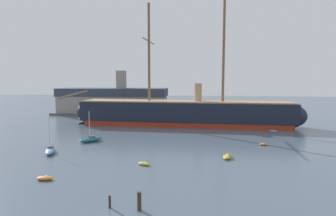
{
  "coord_description": "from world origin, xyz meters",
  "views": [
    {
      "loc": [
        8.63,
        -23.62,
        13.65
      ],
      "look_at": [
        1.94,
        41.78,
        6.74
      ],
      "focal_mm": 30.19,
      "sensor_mm": 36.0,
      "label": 1
    }
  ],
  "objects": [
    {
      "name": "mooring_piling_left_pair",
      "position": [
        2.81,
        3.96,
        0.99
      ],
      "size": [
        0.44,
        0.44,
        1.97
      ],
      "primitive_type": "cylinder",
      "color": "#382B1E",
      "rests_on": "ground"
    },
    {
      "name": "dinghy_mid_right",
      "position": [
        13.89,
        24.3,
        0.34
      ],
      "size": [
        1.9,
        3.1,
        0.68
      ],
      "color": "gold",
      "rests_on": "ground"
    },
    {
      "name": "dinghy_near_centre",
      "position": [
        0.43,
        19.16,
        0.24
      ],
      "size": [
        2.22,
        1.55,
        0.48
      ],
      "color": "gold",
      "rests_on": "ground"
    },
    {
      "name": "sailboat_mid_left",
      "position": [
        -17.99,
        24.52,
        0.57
      ],
      "size": [
        3.16,
        5.41,
        6.75
      ],
      "color": "#7FB2D6",
      "rests_on": "ground"
    },
    {
      "name": "dinghy_far_left",
      "position": [
        -25.93,
        57.46,
        0.32
      ],
      "size": [
        2.49,
        2.91,
        0.64
      ],
      "color": "gray",
      "rests_on": "ground"
    },
    {
      "name": "dockside_warehouse_left",
      "position": [
        -23.3,
        81.53,
        5.0
      ],
      "size": [
        44.55,
        13.58,
        16.56
      ],
      "color": "#565659",
      "rests_on": "ground"
    },
    {
      "name": "dinghy_far_right",
      "position": [
        28.22,
        49.97,
        0.23
      ],
      "size": [
        2.07,
        1.31,
        0.45
      ],
      "color": "#7FB2D6",
      "rests_on": "ground"
    },
    {
      "name": "sailboat_alongside_bow",
      "position": [
        -14.04,
        34.26,
        0.57
      ],
      "size": [
        4.64,
        4.87,
        6.74
      ],
      "color": "#236670",
      "rests_on": "ground"
    },
    {
      "name": "tall_ship",
      "position": [
        5.32,
        57.3,
        3.75
      ],
      "size": [
        72.64,
        15.58,
        34.92
      ],
      "color": "maroon",
      "rests_on": "ground"
    },
    {
      "name": "sailboat_distant_centre",
      "position": [
        3.2,
        63.27,
        0.47
      ],
      "size": [
        1.37,
        4.29,
        5.55
      ],
      "color": "#B22D28",
      "rests_on": "ground"
    },
    {
      "name": "dinghy_foreground_left",
      "position": [
        -11.64,
        11.3,
        0.27
      ],
      "size": [
        2.35,
        1.18,
        0.54
      ],
      "color": "orange",
      "rests_on": "ground"
    },
    {
      "name": "mooring_piling_nearest",
      "position": [
        -0.4,
        4.18,
        0.68
      ],
      "size": [
        0.27,
        0.27,
        1.36
      ],
      "primitive_type": "cylinder",
      "color": "#382B1E",
      "rests_on": "ground"
    },
    {
      "name": "dinghy_alongside_stern",
      "position": [
        22.22,
        34.73,
        0.22
      ],
      "size": [
        2.04,
        1.5,
        0.44
      ],
      "color": "orange",
      "rests_on": "ground"
    }
  ]
}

